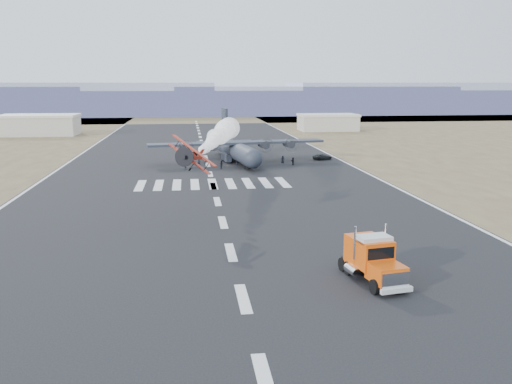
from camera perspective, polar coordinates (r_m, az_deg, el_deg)
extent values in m
plane|color=black|center=(43.50, -1.37, -11.14)|extent=(500.00, 500.00, 0.00)
cube|color=brown|center=(270.53, -6.42, 7.77)|extent=(500.00, 80.00, 0.00)
cube|color=#8C93B2|center=(306.22, -18.96, 9.24)|extent=(150.00, 50.00, 17.00)
cube|color=#8C93B2|center=(300.18, -6.54, 9.36)|extent=(150.00, 50.00, 13.00)
cube|color=#8C93B2|center=(307.96, 5.81, 9.61)|extent=(150.00, 50.00, 15.00)
cube|color=#8C93B2|center=(328.67, 17.08, 9.46)|extent=(150.00, 50.00, 17.00)
cube|color=#A49E92|center=(191.59, -21.85, 6.47)|extent=(24.00, 14.00, 6.00)
cube|color=beige|center=(191.38, -21.92, 7.46)|extent=(24.50, 14.50, 0.80)
cube|color=#A49E92|center=(196.97, 7.57, 7.18)|extent=(20.00, 12.00, 5.20)
cube|color=beige|center=(196.78, 7.59, 8.02)|extent=(20.50, 12.50, 0.80)
cube|color=black|center=(48.81, 11.55, -8.05)|extent=(2.48, 7.67, 0.28)
cube|color=#F7430E|center=(45.79, 13.59, -8.28)|extent=(2.97, 3.06, 1.45)
cube|color=silver|center=(44.71, 14.49, -8.96)|extent=(2.44, 0.58, 1.22)
cube|color=silver|center=(44.80, 14.59, -9.99)|extent=(2.80, 0.80, 0.39)
cube|color=#F7430E|center=(47.12, 12.41, -6.44)|extent=(3.08, 2.44, 2.45)
cube|color=black|center=(46.23, 13.00, -6.31)|extent=(2.44, 0.54, 1.00)
cube|color=silver|center=(47.03, 12.28, -4.84)|extent=(3.04, 2.22, 0.56)
cube|color=#F7430E|center=(48.89, 11.24, -6.15)|extent=(3.12, 2.66, 2.89)
cylinder|color=black|center=(45.12, 12.40, -9.73)|extent=(0.64, 1.28, 1.22)
cylinder|color=black|center=(46.37, 15.20, -9.28)|extent=(0.64, 1.28, 1.22)
cylinder|color=black|center=(48.98, 9.72, -7.91)|extent=(0.64, 1.28, 1.22)
cylinder|color=black|center=(50.14, 12.36, -7.56)|extent=(0.64, 1.28, 1.22)
cylinder|color=black|center=(49.92, 9.15, -7.52)|extent=(0.64, 1.28, 1.22)
cylinder|color=black|center=(51.05, 11.75, -7.18)|extent=(0.64, 1.28, 1.22)
cylinder|color=#A8100B|center=(65.29, -6.71, 3.74)|extent=(1.89, 5.22, 0.93)
sphere|color=black|center=(65.44, -6.68, 4.08)|extent=(0.72, 0.72, 0.72)
cylinder|color=black|center=(62.88, -7.11, 3.44)|extent=(1.13, 0.80, 1.03)
cylinder|color=black|center=(62.53, -7.17, 3.39)|extent=(2.23, 0.46, 2.26)
cube|color=#A8100B|center=(64.93, -6.76, 3.38)|extent=(5.24, 1.99, 3.58)
cube|color=#A8100B|center=(64.47, -6.84, 4.42)|extent=(5.41, 2.03, 3.70)
cube|color=#A8100B|center=(67.53, -6.35, 4.44)|extent=(0.28, 0.93, 1.03)
cube|color=#A8100B|center=(67.59, -6.34, 4.01)|extent=(2.16, 1.10, 0.08)
cylinder|color=black|center=(64.82, -7.53, 2.56)|extent=(0.21, 0.47, 0.45)
cylinder|color=black|center=(64.51, -6.09, 2.56)|extent=(0.21, 0.47, 0.45)
sphere|color=white|center=(67.79, -6.31, 4.03)|extent=(0.72, 0.72, 0.72)
sphere|color=white|center=(70.20, -5.96, 4.31)|extent=(0.95, 0.95, 0.95)
sphere|color=white|center=(72.61, -5.63, 4.58)|extent=(1.19, 1.19, 1.19)
sphere|color=white|center=(75.03, -5.33, 4.83)|extent=(1.42, 1.42, 1.42)
sphere|color=white|center=(77.45, -5.04, 5.06)|extent=(1.66, 1.66, 1.66)
sphere|color=white|center=(79.87, -4.77, 5.27)|extent=(1.89, 1.89, 1.89)
sphere|color=white|center=(82.29, -4.51, 5.48)|extent=(2.13, 2.13, 2.13)
sphere|color=white|center=(84.72, -4.27, 5.67)|extent=(2.37, 2.37, 2.37)
sphere|color=white|center=(87.15, -4.05, 5.85)|extent=(2.60, 2.60, 2.60)
sphere|color=white|center=(89.58, -3.83, 6.03)|extent=(2.84, 2.84, 2.84)
sphere|color=white|center=(92.02, -3.63, 6.19)|extent=(3.07, 3.07, 3.07)
sphere|color=white|center=(94.45, -3.44, 6.34)|extent=(3.31, 3.31, 3.31)
sphere|color=white|center=(96.89, -3.25, 6.49)|extent=(3.54, 3.54, 3.54)
sphere|color=white|center=(99.33, -3.08, 6.63)|extent=(3.78, 3.78, 3.78)
sphere|color=white|center=(101.77, -2.91, 6.76)|extent=(4.01, 4.01, 4.01)
cylinder|color=#202631|center=(116.60, -2.07, 4.37)|extent=(7.70, 26.75, 3.78)
sphere|color=#202631|center=(103.89, -0.32, 3.52)|extent=(3.78, 3.78, 3.78)
cone|color=#202631|center=(129.41, -3.47, 5.05)|extent=(4.59, 6.18, 3.78)
cube|color=#202631|center=(115.48, -1.96, 5.20)|extent=(38.00, 9.58, 0.47)
cylinder|color=#202631|center=(112.90, -7.52, 4.73)|extent=(2.22, 3.81, 1.70)
cylinder|color=#3F3F44|center=(111.04, -7.38, 4.62)|extent=(3.19, 0.53, 3.22)
cylinder|color=#202631|center=(113.85, -4.68, 4.84)|extent=(2.22, 3.81, 1.70)
cylinder|color=#3F3F44|center=(112.01, -4.50, 4.74)|extent=(3.19, 0.53, 3.22)
cylinder|color=#202631|center=(116.56, 0.82, 5.03)|extent=(2.22, 3.81, 1.70)
cylinder|color=#3F3F44|center=(114.76, 1.09, 4.93)|extent=(3.19, 0.53, 3.22)
cylinder|color=#202631|center=(118.30, 3.46, 5.10)|extent=(2.22, 3.81, 1.70)
cylinder|color=#3F3F44|center=(116.53, 3.77, 5.01)|extent=(3.19, 0.53, 3.22)
cube|color=#202631|center=(127.13, -3.31, 7.08)|extent=(1.20, 4.29, 7.57)
cube|color=#202631|center=(127.95, -3.34, 5.32)|extent=(13.52, 4.78, 0.33)
cube|color=#202631|center=(117.22, -3.16, 3.70)|extent=(1.97, 5.78, 1.51)
cylinder|color=black|center=(117.29, -3.16, 3.45)|extent=(0.62, 1.10, 1.04)
cube|color=#202631|center=(118.19, -1.19, 3.78)|extent=(1.97, 5.78, 1.51)
cylinder|color=black|center=(118.26, -1.19, 3.53)|extent=(0.62, 1.10, 1.04)
cylinder|color=black|center=(106.89, -0.73, 2.64)|extent=(0.50, 0.90, 0.85)
imported|color=black|center=(121.38, 7.02, 3.69)|extent=(4.75, 3.27, 1.20)
imported|color=black|center=(112.16, -5.38, 3.19)|extent=(0.51, 0.60, 1.58)
imported|color=black|center=(107.51, -3.64, 2.89)|extent=(0.74, 0.94, 1.69)
imported|color=black|center=(112.29, -2.05, 3.30)|extent=(1.26, 1.12, 1.80)
imported|color=black|center=(107.79, -1.17, 2.93)|extent=(0.66, 1.05, 1.66)
imported|color=black|center=(115.13, 2.83, 3.45)|extent=(0.84, 0.56, 1.63)
imported|color=black|center=(112.77, 3.91, 3.26)|extent=(0.80, 1.55, 1.59)
imported|color=black|center=(109.82, -6.02, 3.05)|extent=(0.81, 0.76, 1.76)
imported|color=black|center=(107.76, -7.41, 2.81)|extent=(0.88, 0.89, 1.59)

